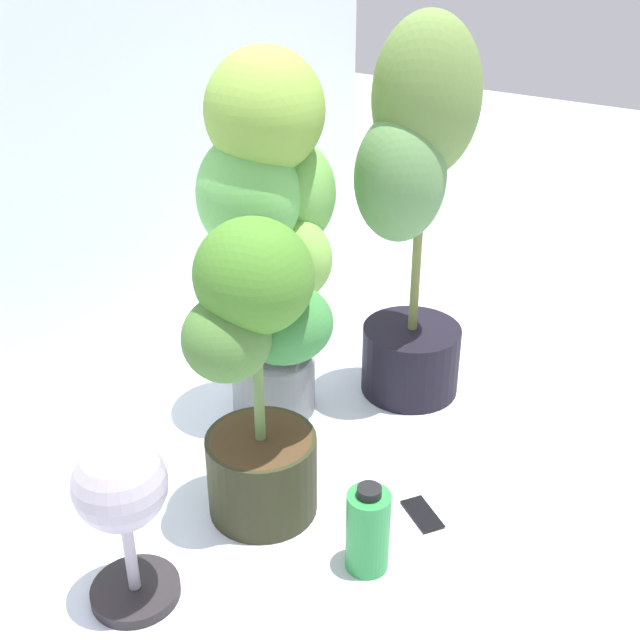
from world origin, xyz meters
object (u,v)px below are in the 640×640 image
Objects in this scene: potted_plant_front_right at (414,199)px; cell_phone at (422,515)px; floor_fan at (122,499)px; nutrient_bottle at (368,530)px; potted_plant_center at (271,201)px; potted_plant_front_left at (258,362)px.

cell_phone is at bearing -146.66° from potted_plant_front_right.
floor_fan is 0.50m from nutrient_bottle.
potted_plant_center is at bearing 54.01° from nutrient_bottle.
potted_plant_front_left is at bearing 176.91° from potted_plant_front_right.
cell_phone is at bearing -84.30° from floor_fan.
nutrient_bottle is at bearing -94.83° from potted_plant_front_left.
nutrient_bottle is (-0.64, -0.26, -0.48)m from potted_plant_front_right.
potted_plant_center is at bearing -35.95° from floor_fan.
nutrient_bottle reaches higher than cell_phone.
potted_plant_front_left is at bearing 85.17° from nutrient_bottle.
potted_plant_center is 0.82m from cell_phone.
floor_fan is at bearing 133.80° from nutrient_bottle.
cell_phone is 0.76× the size of nutrient_bottle.
potted_plant_center is 4.62× the size of nutrient_bottle.
potted_plant_front_right reaches higher than potted_plant_center.
potted_plant_front_right is 4.92× the size of nutrient_bottle.
potted_plant_center reaches higher than cell_phone.
potted_plant_center is 0.80m from floor_fan.
potted_plant_front_left is at bearing -27.57° from cell_phone.
potted_plant_front_right reaches higher than nutrient_bottle.
potted_plant_front_left reaches higher than floor_fan.
nutrient_bottle is at bearing -125.99° from potted_plant_center.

